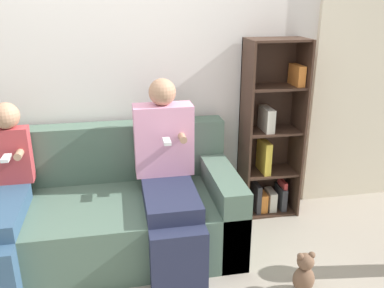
% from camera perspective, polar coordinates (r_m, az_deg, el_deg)
% --- Properties ---
extents(back_wall, '(10.00, 0.06, 2.55)m').
position_cam_1_polar(back_wall, '(3.27, -11.74, 10.28)').
color(back_wall, silver).
rests_on(back_wall, ground_plane).
extents(curtain_panel, '(0.87, 0.04, 2.10)m').
position_cam_1_polar(curtain_panel, '(3.88, 22.37, 7.34)').
color(curtain_panel, beige).
rests_on(curtain_panel, ground_plane).
extents(couch, '(2.05, 0.93, 0.88)m').
position_cam_1_polar(couch, '(3.13, -13.15, -9.50)').
color(couch, '#4C6656').
rests_on(couch, ground_plane).
extents(adult_seated, '(0.43, 0.85, 1.26)m').
position_cam_1_polar(adult_seated, '(2.90, -3.40, -3.79)').
color(adult_seated, '#232842').
rests_on(adult_seated, ground_plane).
extents(child_seated, '(0.26, 0.88, 1.12)m').
position_cam_1_polar(child_seated, '(2.97, -24.61, -6.63)').
color(child_seated, '#335170').
rests_on(child_seated, ground_plane).
extents(bookshelf, '(0.48, 0.31, 1.50)m').
position_cam_1_polar(bookshelf, '(3.51, 10.90, 0.66)').
color(bookshelf, '#3D281E').
rests_on(bookshelf, ground_plane).
extents(teddy_bear, '(0.14, 0.12, 0.29)m').
position_cam_1_polar(teddy_bear, '(2.83, 15.48, -17.07)').
color(teddy_bear, brown).
rests_on(teddy_bear, ground_plane).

